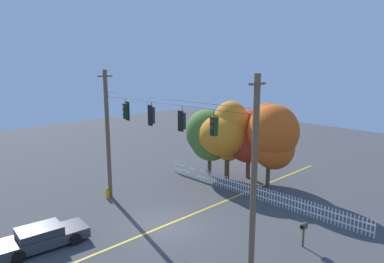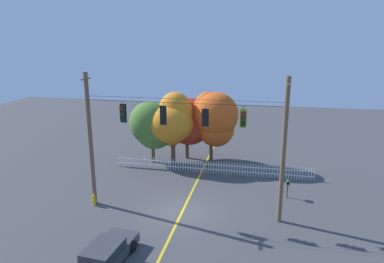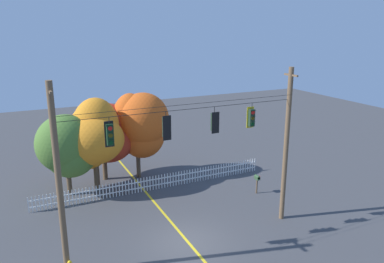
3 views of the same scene
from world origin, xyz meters
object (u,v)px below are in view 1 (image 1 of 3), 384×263
traffic_signal_westbound_side (126,111)px  traffic_signal_northbound_secondary (152,115)px  roadside_mailbox (304,227)px  autumn_oak_far_east (251,138)px  autumn_maple_mid (227,132)px  fire_hydrant (107,193)px  traffic_signal_northbound_primary (182,121)px  autumn_maple_far_west (271,136)px  autumn_maple_near_fence (209,136)px  parked_car (42,236)px  traffic_signal_southbound_primary (214,126)px

traffic_signal_westbound_side → traffic_signal_northbound_secondary: size_ratio=1.03×
roadside_mailbox → autumn_oak_far_east: bearing=141.6°
autumn_maple_mid → fire_hydrant: size_ratio=8.15×
traffic_signal_northbound_primary → autumn_maple_mid: (-4.57, 9.09, -2.53)m
traffic_signal_northbound_secondary → autumn_maple_far_west: (1.77, 10.03, -2.45)m
fire_hydrant → roadside_mailbox: size_ratio=0.61×
autumn_maple_near_fence → autumn_maple_mid: size_ratio=0.87×
autumn_maple_mid → autumn_maple_far_west: (3.66, 0.93, 0.11)m
traffic_signal_westbound_side → autumn_maple_near_fence: bearing=95.8°
autumn_maple_near_fence → fire_hydrant: autumn_maple_near_fence is taller
traffic_signal_northbound_secondary → autumn_maple_near_fence: traffic_signal_northbound_secondary is taller
parked_car → roadside_mailbox: 13.89m
traffic_signal_westbound_side → autumn_maple_mid: traffic_signal_westbound_side is taller
autumn_maple_near_fence → autumn_oak_far_east: bearing=29.3°
traffic_signal_northbound_primary → autumn_maple_near_fence: 11.28m
traffic_signal_southbound_primary → roadside_mailbox: 7.32m
autumn_maple_far_west → roadside_mailbox: autumn_maple_far_west is taller
traffic_signal_northbound_secondary → traffic_signal_westbound_side: bearing=179.6°
traffic_signal_northbound_primary → autumn_maple_far_west: 10.35m
autumn_maple_far_west → parked_car: 17.06m
traffic_signal_westbound_side → traffic_signal_northbound_primary: 5.44m
traffic_signal_northbound_secondary → traffic_signal_northbound_primary: same height
traffic_signal_northbound_secondary → traffic_signal_northbound_primary: bearing=0.0°
autumn_oak_far_east → roadside_mailbox: size_ratio=4.37×
traffic_signal_southbound_primary → fire_hydrant: bearing=-178.1°
autumn_maple_near_fence → autumn_maple_mid: autumn_maple_mid is taller
traffic_signal_northbound_primary → roadside_mailbox: (5.48, 3.67, -5.48)m
autumn_oak_far_east → autumn_maple_far_west: (2.32, -0.53, 0.57)m
autumn_oak_far_east → roadside_mailbox: bearing=-38.4°
autumn_maple_mid → fire_hydrant: 10.57m
traffic_signal_westbound_side → traffic_signal_southbound_primary: (7.73, -0.00, 0.01)m
traffic_signal_northbound_primary → autumn_oak_far_east: size_ratio=0.23×
traffic_signal_westbound_side → traffic_signal_northbound_secondary: (2.76, -0.02, 0.03)m
autumn_maple_near_fence → fire_hydrant: (-1.42, -9.12, -3.10)m
autumn_maple_mid → roadside_mailbox: size_ratio=4.93×
traffic_signal_northbound_primary → roadside_mailbox: 8.57m
traffic_signal_northbound_secondary → traffic_signal_northbound_primary: (2.68, 0.00, -0.02)m
autumn_maple_mid → autumn_maple_far_west: 3.78m
traffic_signal_westbound_side → traffic_signal_northbound_primary: size_ratio=1.05×
traffic_signal_southbound_primary → parked_car: size_ratio=0.30×
autumn_maple_far_west → roadside_mailbox: (6.39, -6.36, -3.06)m
traffic_signal_westbound_side → traffic_signal_southbound_primary: size_ratio=1.03×
autumn_maple_mid → roadside_mailbox: bearing=-28.4°
traffic_signal_northbound_primary → autumn_maple_mid: 10.49m
traffic_signal_northbound_secondary → autumn_oak_far_east: traffic_signal_northbound_secondary is taller
traffic_signal_southbound_primary → parked_car: 10.84m
traffic_signal_southbound_primary → autumn_maple_far_west: traffic_signal_southbound_primary is taller
traffic_signal_northbound_primary → fire_hydrant: (-7.75, -0.31, -6.18)m
autumn_oak_far_east → traffic_signal_westbound_side: bearing=-101.8°
traffic_signal_westbound_side → parked_car: (1.31, -6.37, -5.96)m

